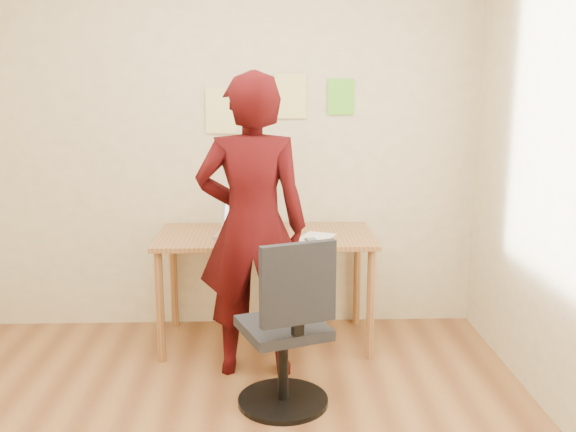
{
  "coord_description": "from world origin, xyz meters",
  "views": [
    {
      "loc": [
        0.28,
        -2.68,
        1.71
      ],
      "look_at": [
        0.41,
        0.95,
        0.95
      ],
      "focal_mm": 40.0,
      "sensor_mm": 36.0,
      "label": 1
    }
  ],
  "objects_px": {
    "office_chair": "(287,337)",
    "laptop": "(246,226)",
    "phone": "(312,241)",
    "desk": "(266,247)",
    "person": "(252,227)"
  },
  "relations": [
    {
      "from": "phone",
      "to": "office_chair",
      "type": "height_order",
      "value": "office_chair"
    },
    {
      "from": "phone",
      "to": "desk",
      "type": "bearing_deg",
      "value": 130.5
    },
    {
      "from": "laptop",
      "to": "office_chair",
      "type": "relative_size",
      "value": 0.43
    },
    {
      "from": "person",
      "to": "office_chair",
      "type": "bearing_deg",
      "value": 112.52
    },
    {
      "from": "laptop",
      "to": "person",
      "type": "xyz_separation_m",
      "value": [
        0.05,
        -0.45,
        0.09
      ]
    },
    {
      "from": "office_chair",
      "to": "laptop",
      "type": "bearing_deg",
      "value": 83.51
    },
    {
      "from": "desk",
      "to": "laptop",
      "type": "relative_size",
      "value": 3.46
    },
    {
      "from": "phone",
      "to": "office_chair",
      "type": "distance_m",
      "value": 0.8
    },
    {
      "from": "desk",
      "to": "office_chair",
      "type": "xyz_separation_m",
      "value": [
        0.11,
        -0.92,
        -0.25
      ]
    },
    {
      "from": "desk",
      "to": "office_chair",
      "type": "relative_size",
      "value": 1.48
    },
    {
      "from": "office_chair",
      "to": "person",
      "type": "bearing_deg",
      "value": 90.68
    },
    {
      "from": "desk",
      "to": "phone",
      "type": "distance_m",
      "value": 0.37
    },
    {
      "from": "desk",
      "to": "phone",
      "type": "height_order",
      "value": "phone"
    },
    {
      "from": "office_chair",
      "to": "person",
      "type": "height_order",
      "value": "person"
    },
    {
      "from": "desk",
      "to": "laptop",
      "type": "bearing_deg",
      "value": 174.66
    }
  ]
}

